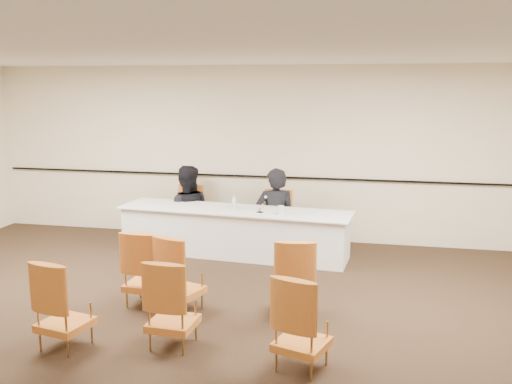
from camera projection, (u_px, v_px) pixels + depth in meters
floor at (193, 331)px, 6.30m from camera, size 10.00×10.00×0.00m
ceiling at (187, 52)px, 5.74m from camera, size 10.00×10.00×0.00m
wall_back at (264, 153)px, 9.86m from camera, size 10.00×0.04×3.00m
wall_rail at (264, 177)px, 9.90m from camera, size 9.80×0.04×0.03m
panel_table at (234, 232)px, 9.04m from camera, size 3.76×1.16×0.74m
panelist_main at (275, 223)px, 9.40m from camera, size 0.75×0.58×1.84m
panelist_main_chair at (275, 220)px, 9.39m from camera, size 0.54×0.54×0.95m
panelist_second at (187, 216)px, 9.85m from camera, size 1.00×0.86×1.77m
panelist_second_chair at (187, 214)px, 9.84m from camera, size 0.54×0.54×0.95m
papers at (267, 212)px, 8.73m from camera, size 0.32×0.25×0.00m
microphone at (260, 205)px, 8.70m from camera, size 0.17×0.20×0.26m
water_bottle at (234, 203)px, 8.95m from camera, size 0.07×0.07×0.21m
drinking_glass at (235, 207)px, 8.92m from camera, size 0.08×0.08×0.10m
coffee_cup at (281, 210)px, 8.58m from camera, size 0.12×0.12×0.14m
aud_chair_front_left at (146, 267)px, 6.98m from camera, size 0.52×0.52×0.95m
aud_chair_front_mid at (180, 273)px, 6.76m from camera, size 0.64×0.64×0.95m
aud_chair_front_right at (295, 277)px, 6.62m from camera, size 0.57×0.57×0.95m
aud_chair_back_left at (64, 303)px, 5.82m from camera, size 0.59×0.59×0.95m
aud_chair_back_mid at (173, 302)px, 5.85m from camera, size 0.53×0.53×0.95m
aud_chair_back_right at (302, 322)px, 5.38m from camera, size 0.63×0.63×0.95m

